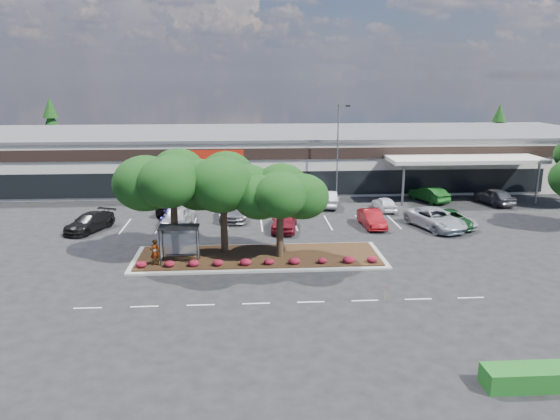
{
  "coord_description": "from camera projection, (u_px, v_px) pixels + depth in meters",
  "views": [
    {
      "loc": [
        -2.97,
        -33.46,
        12.87
      ],
      "look_at": [
        -0.21,
        8.03,
        2.6
      ],
      "focal_mm": 35.0,
      "sensor_mm": 36.0,
      "label": 1
    }
  ],
  "objects": [
    {
      "name": "car_11",
      "position": [
        267.0,
        203.0,
        53.58
      ],
      "size": [
        2.83,
        5.18,
        1.42
      ],
      "primitive_type": "imported",
      "rotation": [
        0.0,
        0.0,
        3.32
      ],
      "color": "white",
      "rests_on": "ground"
    },
    {
      "name": "car_2",
      "position": [
        178.0,
        213.0,
        49.28
      ],
      "size": [
        2.82,
        5.91,
        1.66
      ],
      "primitive_type": "imported",
      "rotation": [
        0.0,
        0.0,
        -0.09
      ],
      "color": "navy",
      "rests_on": "ground"
    },
    {
      "name": "car_12",
      "position": [
        248.0,
        200.0,
        54.61
      ],
      "size": [
        2.45,
        4.81,
        1.57
      ],
      "primitive_type": "imported",
      "rotation": [
        0.0,
        0.0,
        3.28
      ],
      "color": "white",
      "rests_on": "ground"
    },
    {
      "name": "car_16",
      "position": [
        429.0,
        194.0,
        57.07
      ],
      "size": [
        3.29,
        5.2,
        1.62
      ],
      "primitive_type": "imported",
      "rotation": [
        0.0,
        0.0,
        3.49
      ],
      "color": "#165018",
      "rests_on": "ground"
    },
    {
      "name": "landscape_island",
      "position": [
        259.0,
        257.0,
        39.41
      ],
      "size": [
        18.0,
        6.0,
        0.26
      ],
      "color": "#999894",
      "rests_on": "ground"
    },
    {
      "name": "conifer_north_east",
      "position": [
        498.0,
        135.0,
        79.43
      ],
      "size": [
        3.96,
        3.96,
        9.0
      ],
      "primitive_type": "cone",
      "color": "#173210",
      "rests_on": "ground"
    },
    {
      "name": "car_17",
      "position": [
        494.0,
        196.0,
        55.92
      ],
      "size": [
        3.14,
        5.24,
        1.67
      ],
      "primitive_type": "imported",
      "rotation": [
        0.0,
        0.0,
        3.4
      ],
      "color": "#4C4D52",
      "rests_on": "ground"
    },
    {
      "name": "car_15",
      "position": [
        384.0,
        204.0,
        53.33
      ],
      "size": [
        1.93,
        4.09,
        1.35
      ],
      "primitive_type": "imported",
      "rotation": [
        0.0,
        0.0,
        3.23
      ],
      "color": "white",
      "rests_on": "ground"
    },
    {
      "name": "car_8",
      "position": [
        451.0,
        219.0,
        47.58
      ],
      "size": [
        2.72,
        5.26,
        1.42
      ],
      "primitive_type": "imported",
      "rotation": [
        0.0,
        0.0,
        0.07
      ],
      "color": "#15431D",
      "rests_on": "ground"
    },
    {
      "name": "car_3",
      "position": [
        233.0,
        209.0,
        50.29
      ],
      "size": [
        2.56,
        5.98,
        1.72
      ],
      "primitive_type": "imported",
      "rotation": [
        0.0,
        0.0,
        -0.03
      ],
      "color": "#5C5D64",
      "rests_on": "ground"
    },
    {
      "name": "light_pole",
      "position": [
        338.0,
        159.0,
        56.37
      ],
      "size": [
        1.43,
        0.5,
        10.12
      ],
      "rotation": [
        0.0,
        0.0,
        -0.04
      ],
      "color": "#999894",
      "rests_on": "ground"
    },
    {
      "name": "car_9",
      "position": [
        175.0,
        205.0,
        52.49
      ],
      "size": [
        3.16,
        5.9,
        1.57
      ],
      "primitive_type": "imported",
      "rotation": [
        0.0,
        0.0,
        3.04
      ],
      "color": "black",
      "rests_on": "ground"
    },
    {
      "name": "car_5",
      "position": [
        372.0,
        218.0,
        47.55
      ],
      "size": [
        1.82,
        4.63,
        1.5
      ],
      "primitive_type": "imported",
      "rotation": [
        0.0,
        0.0,
        0.05
      ],
      "color": "maroon",
      "rests_on": "ground"
    },
    {
      "name": "island_tree_east",
      "position": [
        280.0,
        212.0,
        38.4
      ],
      "size": [
        5.8,
        5.8,
        6.5
      ],
      "primitive_type": null,
      "color": "#173210",
      "rests_on": "landscape_island"
    },
    {
      "name": "car_13",
      "position": [
        284.0,
        201.0,
        54.54
      ],
      "size": [
        3.21,
        5.19,
        1.34
      ],
      "primitive_type": "imported",
      "rotation": [
        0.0,
        0.0,
        2.92
      ],
      "color": "#215728",
      "rests_on": "ground"
    },
    {
      "name": "retail_store",
      "position": [
        268.0,
        156.0,
        67.79
      ],
      "size": [
        80.4,
        25.2,
        6.25
      ],
      "color": "beige",
      "rests_on": "ground"
    },
    {
      "name": "survey_stake",
      "position": [
        386.0,
        291.0,
        31.97
      ],
      "size": [
        0.07,
        0.14,
        0.92
      ],
      "color": "#987F4F",
      "rests_on": "ground"
    },
    {
      "name": "hedge_south_east",
      "position": [
        553.0,
        376.0,
        23.15
      ],
      "size": [
        6.0,
        1.3,
        0.9
      ],
      "primitive_type": "cube",
      "color": "#165114",
      "rests_on": "ground"
    },
    {
      "name": "car_6",
      "position": [
        435.0,
        219.0,
        47.01
      ],
      "size": [
        4.63,
        6.75,
        1.71
      ],
      "primitive_type": "imported",
      "rotation": [
        0.0,
        0.0,
        0.32
      ],
      "color": "#ABB3B9",
      "rests_on": "ground"
    },
    {
      "name": "ground",
      "position": [
        291.0,
        278.0,
        35.69
      ],
      "size": [
        160.0,
        160.0,
        0.0
      ],
      "primitive_type": "plane",
      "color": "black",
      "rests_on": "ground"
    },
    {
      "name": "car_4",
      "position": [
        284.0,
        220.0,
        46.59
      ],
      "size": [
        2.73,
        5.26,
        1.71
      ],
      "primitive_type": "imported",
      "rotation": [
        0.0,
        0.0,
        -0.15
      ],
      "color": "maroon",
      "rests_on": "ground"
    },
    {
      "name": "car_0",
      "position": [
        89.0,
        222.0,
        46.3
      ],
      "size": [
        4.01,
        5.61,
        1.51
      ],
      "primitive_type": "imported",
      "rotation": [
        0.0,
        0.0,
        -0.41
      ],
      "color": "black",
      "rests_on": "ground"
    },
    {
      "name": "bus_shelter",
      "position": [
        179.0,
        233.0,
        37.51
      ],
      "size": [
        2.75,
        1.55,
        2.59
      ],
      "color": "black",
      "rests_on": "landscape_island"
    },
    {
      "name": "car_14",
      "position": [
        328.0,
        199.0,
        54.98
      ],
      "size": [
        2.41,
        5.11,
        1.62
      ],
      "primitive_type": "imported",
      "rotation": [
        0.0,
        0.0,
        2.99
      ],
      "color": "#B1B3BD",
      "rests_on": "ground"
    },
    {
      "name": "shrub_row",
      "position": [
        260.0,
        261.0,
        37.28
      ],
      "size": [
        17.0,
        0.8,
        0.5
      ],
      "primitive_type": null,
      "color": "maroon",
      "rests_on": "landscape_island"
    },
    {
      "name": "island_tree_west",
      "position": [
        173.0,
        202.0,
        38.53
      ],
      "size": [
        7.2,
        7.2,
        7.89
      ],
      "primitive_type": null,
      "color": "#173210",
      "rests_on": "landscape_island"
    },
    {
      "name": "lane_markings",
      "position": [
        279.0,
        233.0,
        45.78
      ],
      "size": [
        33.12,
        20.06,
        0.01
      ],
      "color": "silver",
      "rests_on": "ground"
    },
    {
      "name": "conifer_north_west",
      "position": [
        52.0,
        133.0,
        77.12
      ],
      "size": [
        4.4,
        4.4,
        10.0
      ],
      "primitive_type": "cone",
      "color": "#173210",
      "rests_on": "ground"
    },
    {
      "name": "island_tree_mid",
      "position": [
        224.0,
        203.0,
        39.5
      ],
      "size": [
        6.6,
        6.6,
        7.32
      ],
      "primitive_type": null,
      "color": "#173210",
      "rests_on": "landscape_island"
    },
    {
      "name": "car_7",
      "position": [
        451.0,
        219.0,
        47.63
      ],
      "size": [
        4.22,
        5.57,
        1.41
      ],
      "primitive_type": "imported",
      "rotation": [
        0.0,
        0.0,
        0.43
      ],
      "color": "#A9ACB5",
      "rests_on": "ground"
    },
    {
      "name": "car_1",
      "position": [
        178.0,
        216.0,
        47.79
      ],
      "size": [
        2.97,
        5.36,
        1.72
      ],
      "primitive_type": "imported",
      "rotation": [
        0.0,
        0.0,
        -0.19
      ],
      "color": "silver",
      "rests_on": "ground"
    },
    {
      "name": "car_10",
      "position": [
        212.0,
        195.0,
        56.59
      ],
      "size": [
        3.84,
        6.29,
        1.7
      ],
      "primitive_type": "imported",
      "rotation": [
        0.0,
        0.0,
        2.88
      ],
      "color": "navy",
      "rests_on": "ground"
    },
    {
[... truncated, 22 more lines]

